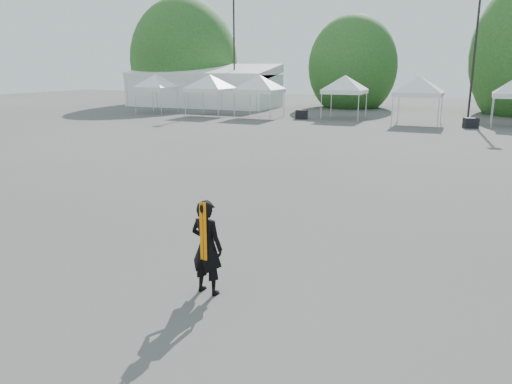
% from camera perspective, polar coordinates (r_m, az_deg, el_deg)
% --- Properties ---
extents(ground, '(120.00, 120.00, 0.00)m').
position_cam_1_polar(ground, '(11.35, 4.25, -6.49)').
color(ground, '#474442').
rests_on(ground, ground).
extents(marquee, '(15.00, 6.25, 4.23)m').
position_cam_1_polar(marquee, '(51.78, -6.05, 11.87)').
color(marquee, white).
rests_on(marquee, ground).
extents(light_pole_west, '(0.60, 0.25, 10.30)m').
position_cam_1_polar(light_pole_west, '(49.02, -2.52, 16.25)').
color(light_pole_west, black).
rests_on(light_pole_west, ground).
extents(light_pole_east, '(0.60, 0.25, 9.80)m').
position_cam_1_polar(light_pole_east, '(42.07, 23.78, 15.11)').
color(light_pole_east, black).
rests_on(light_pole_east, ground).
extents(tree_far_w, '(4.80, 4.80, 7.30)m').
position_cam_1_polar(tree_far_w, '(56.36, -8.23, 14.60)').
color(tree_far_w, '#382314').
rests_on(tree_far_w, ground).
extents(tree_mid_w, '(4.16, 4.16, 6.33)m').
position_cam_1_polar(tree_mid_w, '(51.34, 10.98, 13.87)').
color(tree_mid_w, '#382314').
rests_on(tree_mid_w, ground).
extents(tent_a, '(4.01, 4.01, 3.88)m').
position_cam_1_polar(tent_a, '(45.40, -11.40, 12.73)').
color(tent_a, silver).
rests_on(tent_a, ground).
extents(tent_b, '(4.59, 4.59, 3.88)m').
position_cam_1_polar(tent_b, '(42.26, -5.29, 12.86)').
color(tent_b, silver).
rests_on(tent_b, ground).
extents(tent_c, '(4.59, 4.59, 3.88)m').
position_cam_1_polar(tent_c, '(40.33, 0.41, 12.86)').
color(tent_c, silver).
rests_on(tent_c, ground).
extents(tent_d, '(4.32, 4.32, 3.88)m').
position_cam_1_polar(tent_d, '(39.90, 10.16, 12.63)').
color(tent_d, silver).
rests_on(tent_d, ground).
extents(tent_e, '(4.56, 4.56, 3.88)m').
position_cam_1_polar(tent_e, '(37.34, 18.19, 12.06)').
color(tent_e, silver).
rests_on(tent_e, ground).
extents(man, '(0.69, 0.50, 1.75)m').
position_cam_1_polar(man, '(8.97, -5.65, -6.27)').
color(man, black).
rests_on(man, ground).
extents(crate_west, '(1.05, 0.90, 0.71)m').
position_cam_1_polar(crate_west, '(39.40, 5.24, 8.82)').
color(crate_west, black).
rests_on(crate_west, ground).
extents(crate_mid, '(1.05, 0.94, 0.68)m').
position_cam_1_polar(crate_mid, '(36.29, 23.34, 7.26)').
color(crate_mid, black).
rests_on(crate_mid, ground).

